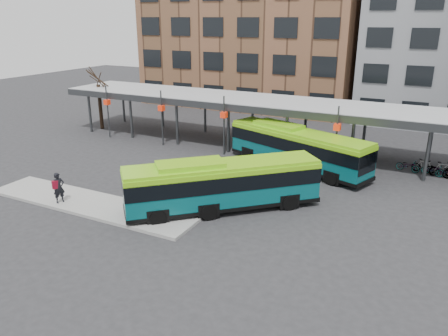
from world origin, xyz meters
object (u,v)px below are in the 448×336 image
(bus_rear, at_px, (297,147))
(bus_front, at_px, (222,184))
(tree, at_px, (100,105))
(pedestrian, at_px, (59,188))

(bus_rear, bearing_deg, bus_front, -79.72)
(bus_front, bearing_deg, tree, 105.78)
(bus_front, height_order, pedestrian, bus_front)
(bus_front, bearing_deg, pedestrian, 160.12)
(bus_rear, xyz_separation_m, pedestrian, (-10.42, -12.97, -0.50))
(bus_rear, bearing_deg, tree, -167.96)
(bus_front, xyz_separation_m, pedestrian, (-8.91, -3.81, -0.49))
(pedestrian, bearing_deg, bus_front, -42.40)
(bus_front, bearing_deg, bus_rear, 37.62)
(tree, bearing_deg, bus_rear, -7.58)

